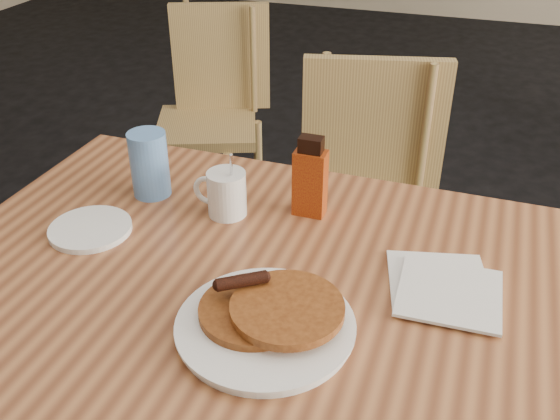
% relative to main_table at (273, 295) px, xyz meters
% --- Properties ---
extents(main_table, '(1.33, 0.91, 0.75)m').
position_rel_main_table_xyz_m(main_table, '(0.00, 0.00, 0.00)').
color(main_table, '#AF6B3E').
rests_on(main_table, floor).
extents(chair_main_far, '(0.50, 0.50, 0.91)m').
position_rel_main_table_xyz_m(chair_main_far, '(0.02, 0.71, -0.17)').
color(chair_main_far, tan).
rests_on(chair_main_far, floor).
extents(chair_wall_extra, '(0.50, 0.52, 0.86)m').
position_rel_main_table_xyz_m(chair_wall_extra, '(-0.72, 1.33, -0.20)').
color(chair_wall_extra, tan).
rests_on(chair_wall_extra, floor).
extents(pancake_plate, '(0.29, 0.29, 0.07)m').
position_rel_main_table_xyz_m(pancake_plate, '(0.04, -0.13, 0.06)').
color(pancake_plate, white).
rests_on(pancake_plate, main_table).
extents(coffee_mug, '(0.11, 0.08, 0.15)m').
position_rel_main_table_xyz_m(coffee_mug, '(-0.16, 0.18, 0.09)').
color(coffee_mug, white).
rests_on(coffee_mug, main_table).
extents(syrup_bottle, '(0.07, 0.04, 0.17)m').
position_rel_main_table_xyz_m(syrup_bottle, '(-0.00, 0.23, 0.12)').
color(syrup_bottle, maroon).
rests_on(syrup_bottle, main_table).
extents(napkin_stack, '(0.21, 0.22, 0.01)m').
position_rel_main_table_xyz_m(napkin_stack, '(0.29, 0.06, 0.05)').
color(napkin_stack, white).
rests_on(napkin_stack, main_table).
extents(blue_tumbler, '(0.09, 0.09, 0.14)m').
position_rel_main_table_xyz_m(blue_tumbler, '(-0.35, 0.20, 0.11)').
color(blue_tumbler, '#5F96E0').
rests_on(blue_tumbler, main_table).
extents(side_saucer, '(0.17, 0.17, 0.01)m').
position_rel_main_table_xyz_m(side_saucer, '(-0.39, 0.03, 0.05)').
color(side_saucer, white).
rests_on(side_saucer, main_table).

